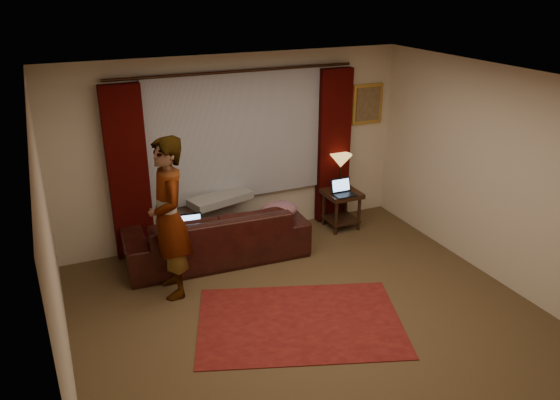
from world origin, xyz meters
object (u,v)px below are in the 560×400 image
(laptop_sofa, at_px, (191,227))
(person, at_px, (169,219))
(tiffany_lamp, at_px, (340,171))
(end_table, at_px, (341,210))
(laptop_table, at_px, (345,188))
(sofa, at_px, (215,225))

(laptop_sofa, relative_size, person, 0.18)
(tiffany_lamp, distance_m, person, 2.95)
(end_table, relative_size, tiffany_lamp, 1.12)
(laptop_sofa, height_order, laptop_table, laptop_table)
(sofa, xyz_separation_m, laptop_sofa, (-0.38, -0.18, 0.12))
(tiffany_lamp, height_order, person, person)
(tiffany_lamp, height_order, laptop_table, tiffany_lamp)
(end_table, bearing_deg, tiffany_lamp, 72.09)
(laptop_sofa, xyz_separation_m, tiffany_lamp, (2.44, 0.50, 0.24))
(laptop_sofa, bearing_deg, end_table, 15.66)
(tiffany_lamp, bearing_deg, laptop_sofa, -168.53)
(tiffany_lamp, bearing_deg, person, -161.46)
(end_table, distance_m, tiffany_lamp, 0.57)
(laptop_table, bearing_deg, tiffany_lamp, 71.76)
(end_table, relative_size, person, 0.30)
(laptop_sofa, distance_m, end_table, 2.43)
(laptop_table, distance_m, person, 2.78)
(sofa, height_order, laptop_table, sofa)
(sofa, xyz_separation_m, end_table, (2.01, 0.15, -0.19))
(sofa, height_order, end_table, sofa)
(end_table, bearing_deg, laptop_table, -107.49)
(end_table, xyz_separation_m, tiffany_lamp, (0.05, 0.16, 0.55))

